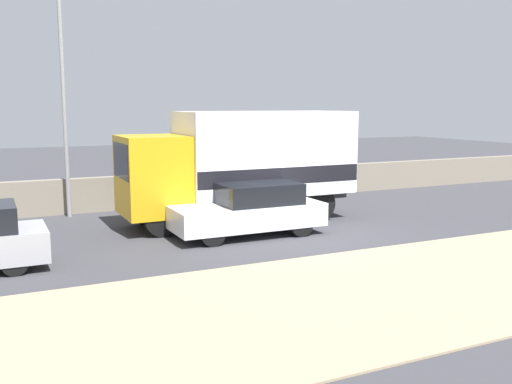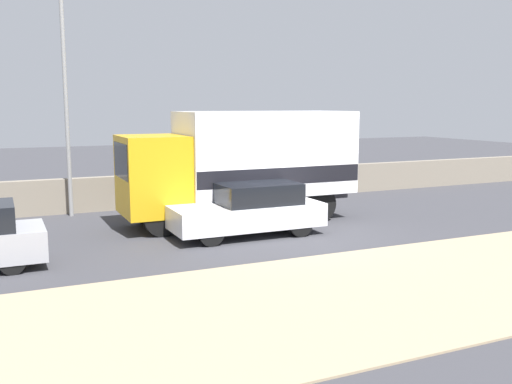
{
  "view_description": "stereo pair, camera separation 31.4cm",
  "coord_description": "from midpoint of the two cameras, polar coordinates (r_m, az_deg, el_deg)",
  "views": [
    {
      "loc": [
        -7.68,
        -14.54,
        3.73
      ],
      "look_at": [
        -0.25,
        1.07,
        1.1
      ],
      "focal_mm": 40.0,
      "sensor_mm": 36.0,
      "label": 1
    },
    {
      "loc": [
        -7.4,
        -14.67,
        3.73
      ],
      "look_at": [
        -0.25,
        1.07,
        1.1
      ],
      "focal_mm": 40.0,
      "sensor_mm": 36.0,
      "label": 2
    }
  ],
  "objects": [
    {
      "name": "box_truck",
      "position": [
        18.24,
        -1.51,
        3.03
      ],
      "size": [
        7.42,
        2.51,
        3.54
      ],
      "rotation": [
        0.0,
        0.0,
        3.14
      ],
      "color": "gold",
      "rests_on": "ground_plane"
    },
    {
      "name": "car_hatchback",
      "position": [
        16.46,
        -1.17,
        -1.74
      ],
      "size": [
        4.38,
        1.84,
        1.52
      ],
      "rotation": [
        0.0,
        0.0,
        3.14
      ],
      "color": "silver",
      "rests_on": "ground_plane"
    },
    {
      "name": "dirt_shoulder_foreground",
      "position": [
        12.33,
        13.94,
        -9.12
      ],
      "size": [
        60.0,
        5.64,
        0.04
      ],
      "color": "#9E896B",
      "rests_on": "ground_plane"
    },
    {
      "name": "ground_plane",
      "position": [
        16.86,
        1.82,
        -4.14
      ],
      "size": [
        80.0,
        80.0,
        0.0
      ],
      "primitive_type": "plane",
      "color": "#38383D"
    },
    {
      "name": "street_lamp",
      "position": [
        20.04,
        -19.18,
        10.31
      ],
      "size": [
        0.56,
        0.28,
        7.82
      ],
      "color": "gray",
      "rests_on": "ground_plane"
    },
    {
      "name": "stone_wall_backdrop",
      "position": [
        22.05,
        -5.19,
        0.48
      ],
      "size": [
        60.0,
        0.35,
        1.22
      ],
      "color": "gray",
      "rests_on": "ground_plane"
    }
  ]
}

